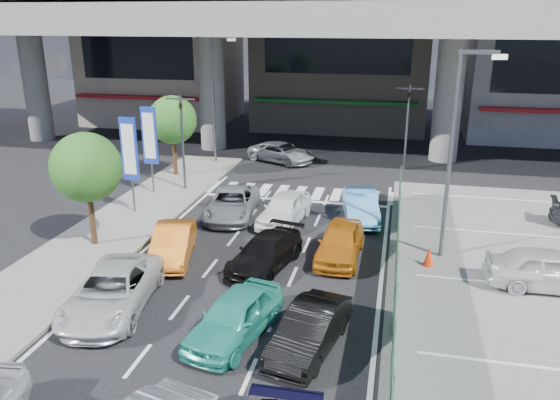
% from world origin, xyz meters
% --- Properties ---
extents(ground, '(120.00, 120.00, 0.00)m').
position_xyz_m(ground, '(0.00, 0.00, 0.00)').
color(ground, black).
rests_on(ground, ground).
extents(sidewalk_left, '(4.00, 30.00, 0.12)m').
position_xyz_m(sidewalk_left, '(-7.00, 4.00, 0.06)').
color(sidewalk_left, '#595957').
rests_on(sidewalk_left, ground).
extents(fence_run, '(0.16, 22.00, 1.80)m').
position_xyz_m(fence_run, '(5.30, 1.00, 0.90)').
color(fence_run, '#1D552D').
rests_on(fence_run, ground).
extents(expressway, '(64.00, 14.00, 10.75)m').
position_xyz_m(expressway, '(0.00, 22.00, 8.76)').
color(expressway, slate).
rests_on(expressway, ground).
extents(building_west, '(12.00, 10.90, 13.00)m').
position_xyz_m(building_west, '(-16.00, 31.97, 6.49)').
color(building_west, '#A29783').
rests_on(building_west, ground).
extents(building_center, '(14.00, 10.90, 15.00)m').
position_xyz_m(building_center, '(0.00, 32.97, 7.49)').
color(building_center, gray).
rests_on(building_center, ground).
extents(building_east, '(12.00, 10.90, 12.00)m').
position_xyz_m(building_east, '(16.00, 31.97, 5.99)').
color(building_east, gray).
rests_on(building_east, ground).
extents(traffic_light_left, '(1.60, 1.24, 5.20)m').
position_xyz_m(traffic_light_left, '(-6.20, 12.00, 3.94)').
color(traffic_light_left, '#595B60').
rests_on(traffic_light_left, ground).
extents(traffic_light_right, '(1.60, 1.24, 5.20)m').
position_xyz_m(traffic_light_right, '(5.50, 19.00, 3.94)').
color(traffic_light_right, '#595B60').
rests_on(traffic_light_right, ground).
extents(street_lamp_right, '(1.65, 0.22, 8.00)m').
position_xyz_m(street_lamp_right, '(7.17, 6.00, 4.77)').
color(street_lamp_right, '#595B60').
rests_on(street_lamp_right, ground).
extents(street_lamp_left, '(1.65, 0.22, 8.00)m').
position_xyz_m(street_lamp_left, '(-6.33, 18.00, 4.77)').
color(street_lamp_left, '#595B60').
rests_on(street_lamp_left, ground).
extents(signboard_near, '(0.80, 0.14, 4.70)m').
position_xyz_m(signboard_near, '(-7.20, 7.99, 3.06)').
color(signboard_near, '#595B60').
rests_on(signboard_near, ground).
extents(signboard_far, '(0.80, 0.14, 4.70)m').
position_xyz_m(signboard_far, '(-7.60, 10.99, 3.06)').
color(signboard_far, '#595B60').
rests_on(signboard_far, ground).
extents(tree_near, '(2.80, 2.80, 4.80)m').
position_xyz_m(tree_near, '(-7.00, 4.00, 3.39)').
color(tree_near, '#382314').
rests_on(tree_near, ground).
extents(tree_far, '(2.80, 2.80, 4.80)m').
position_xyz_m(tree_far, '(-7.80, 14.50, 3.39)').
color(tree_far, '#382314').
rests_on(tree_far, ground).
extents(sedan_white_mid_left, '(3.02, 5.26, 1.38)m').
position_xyz_m(sedan_white_mid_left, '(-3.63, -0.60, 0.69)').
color(sedan_white_mid_left, silver).
rests_on(sedan_white_mid_left, ground).
extents(taxi_teal_mid, '(2.49, 4.31, 1.38)m').
position_xyz_m(taxi_teal_mid, '(0.70, -1.26, 0.69)').
color(taxi_teal_mid, teal).
rests_on(taxi_teal_mid, ground).
extents(hatch_black_mid_right, '(2.12, 4.06, 1.27)m').
position_xyz_m(hatch_black_mid_right, '(2.97, -1.41, 0.64)').
color(hatch_black_mid_right, black).
rests_on(hatch_black_mid_right, ground).
extents(taxi_orange_left, '(2.35, 4.25, 1.33)m').
position_xyz_m(taxi_orange_left, '(-3.29, 3.54, 0.66)').
color(taxi_orange_left, orange).
rests_on(taxi_orange_left, ground).
extents(sedan_black_mid, '(2.62, 4.50, 1.23)m').
position_xyz_m(sedan_black_mid, '(0.43, 3.52, 0.61)').
color(sedan_black_mid, black).
rests_on(sedan_black_mid, ground).
extents(taxi_orange_right, '(1.75, 4.10, 1.38)m').
position_xyz_m(taxi_orange_right, '(3.10, 4.99, 0.69)').
color(taxi_orange_right, '#BD6712').
rests_on(taxi_orange_right, ground).
extents(wagon_silver_front_left, '(2.73, 4.93, 1.31)m').
position_xyz_m(wagon_silver_front_left, '(-2.46, 8.65, 0.65)').
color(wagon_silver_front_left, gray).
rests_on(wagon_silver_front_left, ground).
extents(sedan_white_front_mid, '(2.22, 4.25, 1.38)m').
position_xyz_m(sedan_white_front_mid, '(0.15, 8.34, 0.69)').
color(sedan_white_front_mid, white).
rests_on(sedan_white_front_mid, ground).
extents(kei_truck_front_right, '(2.12, 4.37, 1.38)m').
position_xyz_m(kei_truck_front_right, '(3.54, 9.55, 0.69)').
color(kei_truck_front_right, '#4A91C6').
rests_on(kei_truck_front_right, ground).
extents(crossing_wagon_silver, '(4.98, 3.75, 1.26)m').
position_xyz_m(crossing_wagon_silver, '(-2.36, 19.21, 0.63)').
color(crossing_wagon_silver, '#979B9F').
rests_on(crossing_wagon_silver, ground).
extents(parked_sedan_white, '(4.31, 1.80, 1.46)m').
position_xyz_m(parked_sedan_white, '(10.48, 3.92, 0.79)').
color(parked_sedan_white, silver).
rests_on(parked_sedan_white, parking_lot).
extents(traffic_cone, '(0.51, 0.51, 0.78)m').
position_xyz_m(traffic_cone, '(6.49, 4.92, 0.45)').
color(traffic_cone, '#F3300D').
rests_on(traffic_cone, parking_lot).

